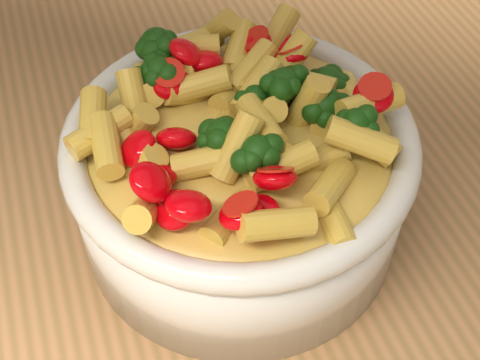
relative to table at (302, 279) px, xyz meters
name	(u,v)px	position (x,y,z in m)	size (l,w,h in m)	color
table	(302,279)	(0.00, 0.00, 0.00)	(1.20, 0.80, 0.90)	#A87448
serving_bowl	(240,179)	(-0.06, 0.01, 0.16)	(0.25, 0.25, 0.11)	silver
pasta_salad	(240,113)	(-0.06, 0.01, 0.23)	(0.20, 0.20, 0.05)	gold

